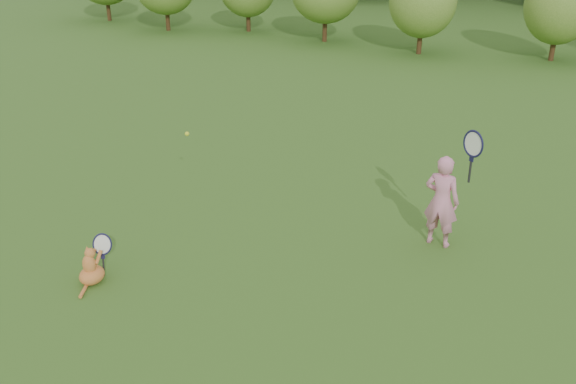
% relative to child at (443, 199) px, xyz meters
% --- Properties ---
extents(ground, '(100.00, 100.00, 0.00)m').
position_rel_child_xyz_m(ground, '(-2.04, -1.43, -0.64)').
color(ground, '#2F4D15').
rests_on(ground, ground).
extents(shrub_row, '(28.00, 3.00, 2.80)m').
position_rel_child_xyz_m(shrub_row, '(-2.04, 11.57, 0.76)').
color(shrub_row, '#507624').
rests_on(shrub_row, ground).
extents(child, '(0.68, 0.42, 1.83)m').
position_rel_child_xyz_m(child, '(0.00, 0.00, 0.00)').
color(child, pink).
rests_on(child, ground).
extents(cat, '(0.34, 0.67, 0.62)m').
position_rel_child_xyz_m(cat, '(-3.60, -2.39, -0.40)').
color(cat, '#BB6B24').
rests_on(cat, ground).
extents(tennis_ball, '(0.06, 0.06, 0.06)m').
position_rel_child_xyz_m(tennis_ball, '(-3.45, -0.30, 0.52)').
color(tennis_ball, '#BDDA19').
rests_on(tennis_ball, ground).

